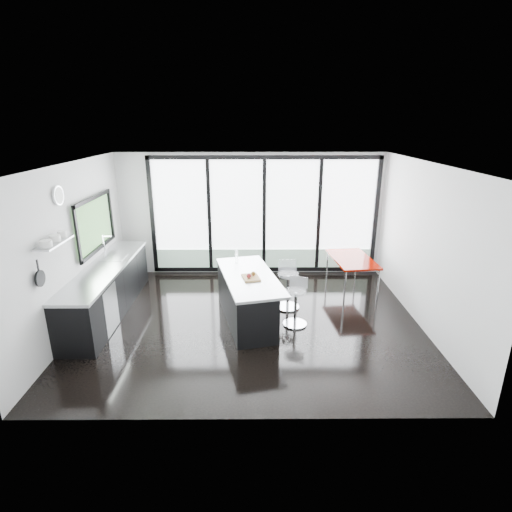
{
  "coord_description": "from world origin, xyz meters",
  "views": [
    {
      "loc": [
        0.06,
        -6.46,
        3.44
      ],
      "look_at": [
        0.1,
        0.3,
        1.15
      ],
      "focal_mm": 28.0,
      "sensor_mm": 36.0,
      "label": 1
    }
  ],
  "objects_px": {
    "island": "(246,297)",
    "bar_stool_near": "(295,308)",
    "red_table": "(351,274)",
    "bar_stool_far": "(288,290)"
  },
  "relations": [
    {
      "from": "island",
      "to": "bar_stool_near",
      "type": "height_order",
      "value": "island"
    },
    {
      "from": "island",
      "to": "red_table",
      "type": "distance_m",
      "value": 2.56
    },
    {
      "from": "bar_stool_far",
      "to": "red_table",
      "type": "relative_size",
      "value": 0.53
    },
    {
      "from": "bar_stool_far",
      "to": "red_table",
      "type": "distance_m",
      "value": 1.64
    },
    {
      "from": "bar_stool_near",
      "to": "bar_stool_far",
      "type": "height_order",
      "value": "bar_stool_far"
    },
    {
      "from": "island",
      "to": "red_table",
      "type": "bearing_deg",
      "value": 30.4
    },
    {
      "from": "bar_stool_near",
      "to": "bar_stool_far",
      "type": "xyz_separation_m",
      "value": [
        -0.08,
        0.68,
        0.03
      ]
    },
    {
      "from": "island",
      "to": "bar_stool_far",
      "type": "bearing_deg",
      "value": 29.92
    },
    {
      "from": "bar_stool_near",
      "to": "island",
      "type": "bearing_deg",
      "value": -171.28
    },
    {
      "from": "bar_stool_near",
      "to": "red_table",
      "type": "distance_m",
      "value": 2.02
    }
  ]
}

